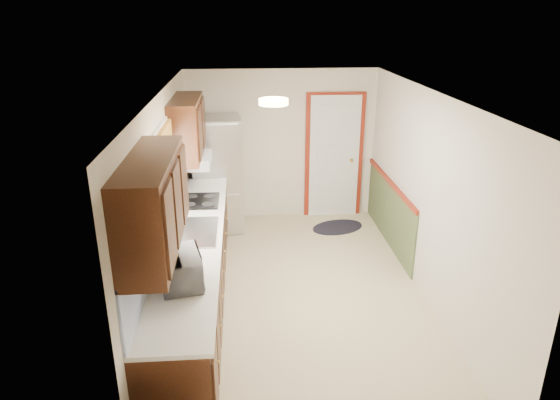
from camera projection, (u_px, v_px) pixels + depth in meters
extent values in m
cube|color=#CCBC8F|center=(298.00, 293.00, 6.08)|extent=(3.20, 5.20, 0.12)
cube|color=white|center=(301.00, 94.00, 5.23)|extent=(3.20, 5.20, 0.12)
cube|color=beige|center=(282.00, 145.00, 7.98)|extent=(3.20, 0.10, 2.40)
cube|color=beige|center=(342.00, 335.00, 3.32)|extent=(3.20, 0.10, 2.40)
cube|color=beige|center=(165.00, 205.00, 5.55)|extent=(0.10, 5.20, 2.40)
cube|color=beige|center=(428.00, 197.00, 5.76)|extent=(0.10, 5.20, 2.40)
cube|color=#36190C|center=(194.00, 276.00, 5.55)|extent=(0.60, 4.00, 0.90)
cube|color=white|center=(193.00, 238.00, 5.39)|extent=(0.63, 4.00, 0.04)
cube|color=#5E85E4|center=(163.00, 214.00, 5.26)|extent=(0.02, 4.00, 0.55)
cube|color=#36190C|center=(153.00, 204.00, 3.84)|extent=(0.35, 1.40, 0.75)
cube|color=#36190C|center=(187.00, 127.00, 6.36)|extent=(0.35, 1.20, 0.75)
cube|color=white|center=(161.00, 174.00, 5.21)|extent=(0.02, 1.00, 0.90)
cube|color=#D05E27|center=(162.00, 142.00, 5.09)|extent=(0.05, 1.12, 0.24)
cube|color=#B7B7BC|center=(193.00, 232.00, 5.47)|extent=(0.52, 0.82, 0.02)
cube|color=white|center=(194.00, 160.00, 6.57)|extent=(0.45, 0.60, 0.15)
cube|color=maroon|center=(334.00, 157.00, 8.09)|extent=(0.94, 0.05, 2.08)
cube|color=white|center=(334.00, 157.00, 8.06)|extent=(0.80, 0.04, 2.00)
cube|color=#495932|center=(389.00, 213.00, 7.29)|extent=(0.02, 2.30, 0.90)
cube|color=maroon|center=(391.00, 183.00, 7.12)|extent=(0.04, 2.30, 0.06)
cylinder|color=#FFD88C|center=(274.00, 102.00, 5.03)|extent=(0.30, 0.30, 0.06)
imported|color=white|center=(180.00, 266.00, 4.39)|extent=(0.40, 0.58, 0.35)
cube|color=#B7B7BC|center=(217.00, 174.00, 7.60)|extent=(0.80, 0.75, 1.76)
cylinder|color=black|center=(200.00, 189.00, 7.26)|extent=(0.02, 0.02, 1.23)
ellipsoid|color=black|center=(338.00, 227.00, 7.91)|extent=(0.98, 0.80, 0.01)
cube|color=black|center=(200.00, 201.00, 6.36)|extent=(0.49, 0.58, 0.02)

